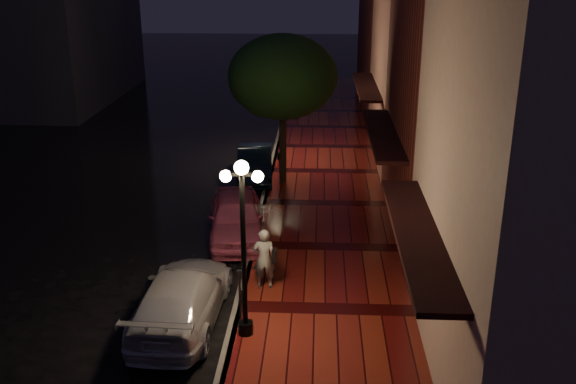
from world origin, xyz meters
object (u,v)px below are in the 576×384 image
at_px(streetlamp_far, 281,105).
at_px(pink_car, 236,217).
at_px(silver_car, 181,298).
at_px(street_tree, 283,79).
at_px(parking_meter, 240,290).
at_px(streetlamp_near, 243,239).
at_px(woman_with_umbrella, 264,234).
at_px(navy_car, 255,163).

relative_size(streetlamp_far, pink_car, 1.01).
relative_size(streetlamp_far, silver_car, 0.91).
height_order(street_tree, silver_car, street_tree).
bearing_deg(parking_meter, silver_car, 175.27).
distance_m(streetlamp_near, pink_car, 6.20).
distance_m(streetlamp_near, woman_with_umbrella, 2.49).
height_order(streetlamp_near, silver_car, streetlamp_near).
bearing_deg(pink_car, woman_with_umbrella, -78.97).
distance_m(streetlamp_far, navy_car, 3.09).
bearing_deg(navy_car, street_tree, -39.21).
bearing_deg(woman_with_umbrella, silver_car, 37.55).
xyz_separation_m(streetlamp_near, street_tree, (0.26, 10.99, 1.64)).
height_order(streetlamp_far, parking_meter, streetlamp_far).
height_order(navy_car, silver_car, silver_car).
bearing_deg(streetlamp_far, parking_meter, -90.86).
xyz_separation_m(streetlamp_near, woman_with_umbrella, (0.25, 2.32, -0.88)).
bearing_deg(streetlamp_near, woman_with_umbrella, 83.77).
relative_size(pink_car, silver_car, 0.90).
height_order(streetlamp_near, woman_with_umbrella, streetlamp_near).
relative_size(navy_car, silver_car, 0.83).
distance_m(streetlamp_near, silver_car, 2.61).
bearing_deg(silver_car, parking_meter, -177.76).
bearing_deg(street_tree, streetlamp_near, -91.35).
distance_m(streetlamp_far, parking_meter, 13.44).
height_order(streetlamp_far, silver_car, streetlamp_far).
bearing_deg(streetlamp_near, streetlamp_far, 90.00).
xyz_separation_m(streetlamp_far, navy_car, (-0.95, -2.19, -1.95)).
distance_m(pink_car, parking_meter, 5.23).
distance_m(silver_car, parking_meter, 1.48).
relative_size(streetlamp_near, street_tree, 0.74).
relative_size(pink_car, navy_car, 1.08).
distance_m(street_tree, parking_meter, 10.85).
distance_m(pink_car, navy_car, 5.97).
height_order(street_tree, pink_car, street_tree).
relative_size(streetlamp_far, street_tree, 0.74).
height_order(pink_car, woman_with_umbrella, woman_with_umbrella).
bearing_deg(navy_car, parking_meter, -91.45).
height_order(pink_car, parking_meter, parking_meter).
bearing_deg(silver_car, street_tree, -98.57).
height_order(woman_with_umbrella, parking_meter, woman_with_umbrella).
height_order(streetlamp_near, parking_meter, streetlamp_near).
height_order(streetlamp_near, streetlamp_far, same).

